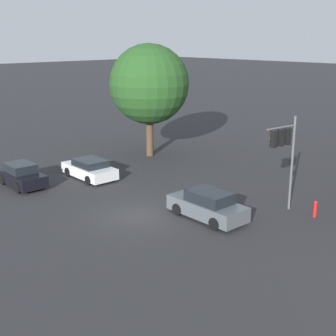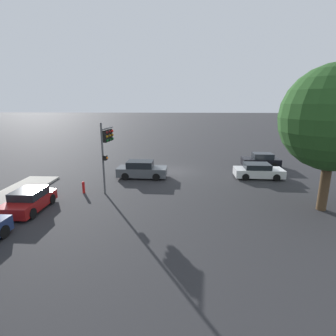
{
  "view_description": "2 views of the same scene",
  "coord_description": "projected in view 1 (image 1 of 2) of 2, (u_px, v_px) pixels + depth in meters",
  "views": [
    {
      "loc": [
        18.67,
        -15.09,
        9.4
      ],
      "look_at": [
        0.53,
        1.85,
        2.43
      ],
      "focal_mm": 50.0,
      "sensor_mm": 36.0,
      "label": 1
    },
    {
      "loc": [
        -0.47,
        25.44,
        6.73
      ],
      "look_at": [
        0.42,
        5.95,
        1.81
      ],
      "focal_mm": 28.0,
      "sensor_mm": 36.0,
      "label": 2
    }
  ],
  "objects": [
    {
      "name": "street_tree",
      "position": [
        149.0,
        84.0,
        36.9
      ],
      "size": [
        6.32,
        6.32,
        8.97
      ],
      "color": "#4C3823",
      "rests_on": "ground_plane"
    },
    {
      "name": "ground_plane",
      "position": [
        137.0,
        215.0,
        25.6
      ],
      "size": [
        300.0,
        300.0,
        0.0
      ],
      "primitive_type": "plane",
      "color": "#28282B"
    },
    {
      "name": "fire_hydrant",
      "position": [
        315.0,
        208.0,
        25.2
      ],
      "size": [
        0.22,
        0.22,
        0.92
      ],
      "color": "red",
      "rests_on": "ground_plane"
    },
    {
      "name": "crossing_car_0",
      "position": [
        90.0,
        169.0,
        32.16
      ],
      "size": [
        4.34,
        2.12,
        1.34
      ],
      "rotation": [
        0.0,
        0.0,
        3.12
      ],
      "color": "silver",
      "rests_on": "ground_plane"
    },
    {
      "name": "traffic_signal",
      "position": [
        283.0,
        145.0,
        25.06
      ],
      "size": [
        0.57,
        2.39,
        5.31
      ],
      "rotation": [
        0.0,
        0.0,
        3.03
      ],
      "color": "#515456",
      "rests_on": "ground_plane"
    },
    {
      "name": "crossing_car_1",
      "position": [
        22.0,
        176.0,
        30.41
      ],
      "size": [
        3.9,
        1.95,
        1.5
      ],
      "rotation": [
        0.0,
        0.0,
        -0.03
      ],
      "color": "black",
      "rests_on": "ground_plane"
    },
    {
      "name": "crossing_car_2",
      "position": [
        208.0,
        205.0,
        24.93
      ],
      "size": [
        4.49,
        2.06,
        1.56
      ],
      "rotation": [
        0.0,
        0.0,
        3.12
      ],
      "color": "#4C5156",
      "rests_on": "ground_plane"
    }
  ]
}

